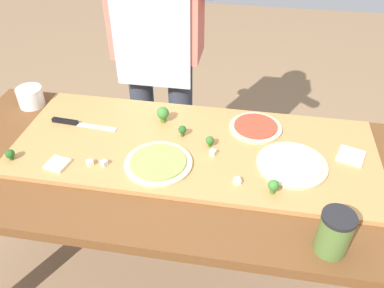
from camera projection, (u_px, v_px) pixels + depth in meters
ground_plane at (180, 282)px, 1.90m from camera, size 8.00×8.00×0.00m
prep_table at (176, 182)px, 1.49m from camera, size 1.75×0.77×0.76m
cutting_board at (194, 147)px, 1.48m from camera, size 1.35×0.55×0.02m
chefs_knife at (75, 123)px, 1.58m from camera, size 0.28×0.04×0.02m
pizza_whole_pesto_green at (158, 163)px, 1.39m from camera, size 0.24×0.24×0.02m
pizza_whole_cheese_artichoke at (292, 164)px, 1.38m from camera, size 0.25×0.25×0.02m
pizza_whole_tomato_red at (256, 127)px, 1.56m from camera, size 0.21×0.21×0.02m
pizza_slice_near_right at (351, 156)px, 1.42m from camera, size 0.11×0.11×0.01m
pizza_slice_near_left at (57, 164)px, 1.39m from camera, size 0.08×0.08×0.01m
broccoli_floret_back_right at (163, 113)px, 1.58m from camera, size 0.05×0.05×0.07m
broccoli_floret_front_mid at (181, 130)px, 1.51m from camera, size 0.03×0.03×0.05m
broccoli_floret_back_left at (210, 141)px, 1.46m from camera, size 0.03×0.03×0.04m
broccoli_floret_center_left at (10, 154)px, 1.40m from camera, size 0.03×0.03×0.04m
broccoli_floret_back_mid at (273, 186)px, 1.26m from camera, size 0.04×0.04×0.05m
cheese_crumble_a at (213, 152)px, 1.43m from camera, size 0.03×0.03×0.02m
cheese_crumble_b at (104, 163)px, 1.38m from camera, size 0.03×0.03×0.02m
cheese_crumble_c at (90, 163)px, 1.38m from camera, size 0.03×0.03×0.02m
cheese_crumble_d at (237, 181)px, 1.31m from camera, size 0.03×0.03×0.02m
flour_cup at (31, 98)px, 1.71m from camera, size 0.11×0.11×0.08m
sauce_jar at (334, 233)px, 1.09m from camera, size 0.09×0.09×0.14m
cook_center at (157, 34)px, 1.77m from camera, size 0.54×0.39×1.67m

